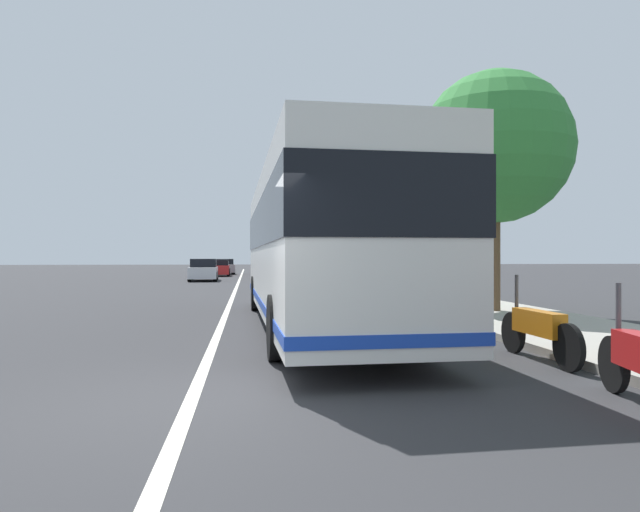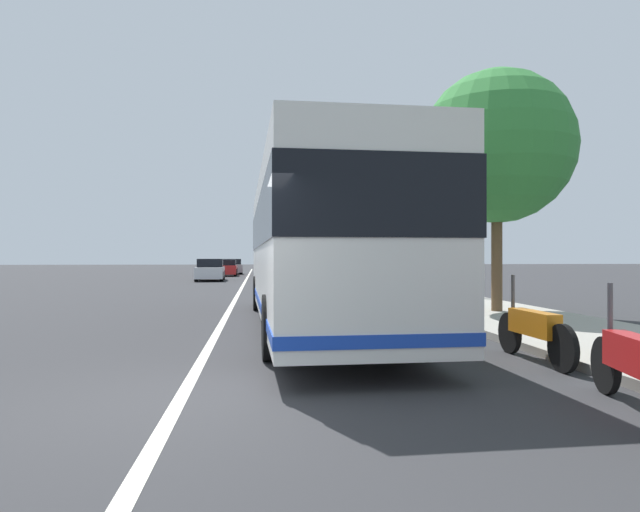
{
  "view_description": "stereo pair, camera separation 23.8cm",
  "coord_description": "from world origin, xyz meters",
  "px_view_note": "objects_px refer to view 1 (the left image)",
  "views": [
    {
      "loc": [
        -6.03,
        -0.62,
        1.57
      ],
      "look_at": [
        7.03,
        -2.32,
        1.59
      ],
      "focal_mm": 30.85,
      "sensor_mm": 36.0,
      "label": 1
    },
    {
      "loc": [
        -6.06,
        -0.86,
        1.57
      ],
      "look_at": [
        7.03,
        -2.32,
        1.59
      ],
      "focal_mm": 30.85,
      "sensor_mm": 36.0,
      "label": 2
    }
  ],
  "objects_px": {
    "coach_bus": "(314,243)",
    "utility_pole": "(403,206)",
    "car_oncoming": "(272,266)",
    "roadside_tree_mid_block": "(495,148)",
    "motorcycle_by_tree": "(538,329)",
    "car_far_distant": "(218,268)",
    "car_behind_bus": "(204,270)",
    "car_side_street": "(224,267)"
  },
  "relations": [
    {
      "from": "car_far_distant",
      "to": "utility_pole",
      "type": "xyz_separation_m",
      "value": [
        -23.99,
        -8.69,
        3.01
      ]
    },
    {
      "from": "motorcycle_by_tree",
      "to": "car_behind_bus",
      "type": "relative_size",
      "value": 0.5
    },
    {
      "from": "motorcycle_by_tree",
      "to": "car_oncoming",
      "type": "relative_size",
      "value": 0.51
    },
    {
      "from": "car_oncoming",
      "to": "roadside_tree_mid_block",
      "type": "bearing_deg",
      "value": -171.08
    },
    {
      "from": "car_side_street",
      "to": "roadside_tree_mid_block",
      "type": "xyz_separation_m",
      "value": [
        -37.21,
        -8.77,
        3.82
      ]
    },
    {
      "from": "car_behind_bus",
      "to": "utility_pole",
      "type": "height_order",
      "value": "utility_pole"
    },
    {
      "from": "coach_bus",
      "to": "car_behind_bus",
      "type": "distance_m",
      "value": 25.01
    },
    {
      "from": "car_far_distant",
      "to": "car_behind_bus",
      "type": "relative_size",
      "value": 0.94
    },
    {
      "from": "coach_bus",
      "to": "car_far_distant",
      "type": "relative_size",
      "value": 3.06
    },
    {
      "from": "coach_bus",
      "to": "car_oncoming",
      "type": "xyz_separation_m",
      "value": [
        36.29,
        -0.56,
        -1.15
      ]
    },
    {
      "from": "car_far_distant",
      "to": "car_behind_bus",
      "type": "distance_m",
      "value": 8.88
    },
    {
      "from": "car_oncoming",
      "to": "roadside_tree_mid_block",
      "type": "distance_m",
      "value": 35.19
    },
    {
      "from": "car_oncoming",
      "to": "utility_pole",
      "type": "relative_size",
      "value": 0.59
    },
    {
      "from": "car_behind_bus",
      "to": "roadside_tree_mid_block",
      "type": "height_order",
      "value": "roadside_tree_mid_block"
    },
    {
      "from": "roadside_tree_mid_block",
      "to": "coach_bus",
      "type": "bearing_deg",
      "value": 107.43
    },
    {
      "from": "roadside_tree_mid_block",
      "to": "utility_pole",
      "type": "height_order",
      "value": "utility_pole"
    },
    {
      "from": "car_far_distant",
      "to": "utility_pole",
      "type": "height_order",
      "value": "utility_pole"
    },
    {
      "from": "car_behind_bus",
      "to": "utility_pole",
      "type": "xyz_separation_m",
      "value": [
        -15.12,
        -9.19,
        2.97
      ]
    },
    {
      "from": "coach_bus",
      "to": "utility_pole",
      "type": "distance_m",
      "value": 10.75
    },
    {
      "from": "car_far_distant",
      "to": "utility_pole",
      "type": "bearing_deg",
      "value": 19.1
    },
    {
      "from": "coach_bus",
      "to": "motorcycle_by_tree",
      "type": "distance_m",
      "value": 5.56
    },
    {
      "from": "motorcycle_by_tree",
      "to": "car_far_distant",
      "type": "distance_m",
      "value": 38.62
    },
    {
      "from": "coach_bus",
      "to": "car_side_street",
      "type": "relative_size",
      "value": 2.81
    },
    {
      "from": "car_oncoming",
      "to": "car_side_street",
      "type": "xyz_separation_m",
      "value": [
        2.5,
        4.29,
        -0.08
      ]
    },
    {
      "from": "roadside_tree_mid_block",
      "to": "car_far_distant",
      "type": "bearing_deg",
      "value": 15.71
    },
    {
      "from": "coach_bus",
      "to": "roadside_tree_mid_block",
      "type": "bearing_deg",
      "value": -74.11
    },
    {
      "from": "coach_bus",
      "to": "motorcycle_by_tree",
      "type": "xyz_separation_m",
      "value": [
        -4.57,
        -2.84,
        -1.4
      ]
    },
    {
      "from": "coach_bus",
      "to": "motorcycle_by_tree",
      "type": "relative_size",
      "value": 5.72
    },
    {
      "from": "car_side_street",
      "to": "car_far_distant",
      "type": "relative_size",
      "value": 1.09
    },
    {
      "from": "car_side_street",
      "to": "utility_pole",
      "type": "height_order",
      "value": "utility_pole"
    },
    {
      "from": "car_behind_bus",
      "to": "coach_bus",
      "type": "bearing_deg",
      "value": 8.51
    },
    {
      "from": "coach_bus",
      "to": "car_far_distant",
      "type": "height_order",
      "value": "coach_bus"
    },
    {
      "from": "car_side_street",
      "to": "car_behind_bus",
      "type": "relative_size",
      "value": 1.02
    },
    {
      "from": "car_side_street",
      "to": "motorcycle_by_tree",
      "type": "bearing_deg",
      "value": 4.06
    },
    {
      "from": "car_oncoming",
      "to": "car_behind_bus",
      "type": "distance_m",
      "value": 12.71
    },
    {
      "from": "motorcycle_by_tree",
      "to": "car_side_street",
      "type": "bearing_deg",
      "value": 7.55
    },
    {
      "from": "car_behind_bus",
      "to": "roadside_tree_mid_block",
      "type": "relative_size",
      "value": 0.67
    },
    {
      "from": "coach_bus",
      "to": "utility_pole",
      "type": "height_order",
      "value": "utility_pole"
    },
    {
      "from": "coach_bus",
      "to": "car_oncoming",
      "type": "distance_m",
      "value": 36.31
    },
    {
      "from": "car_oncoming",
      "to": "roadside_tree_mid_block",
      "type": "xyz_separation_m",
      "value": [
        -34.7,
        -4.48,
        3.74
      ]
    },
    {
      "from": "coach_bus",
      "to": "car_side_street",
      "type": "bearing_deg",
      "value": 3.94
    },
    {
      "from": "car_far_distant",
      "to": "coach_bus",
      "type": "bearing_deg",
      "value": 5.86
    }
  ]
}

